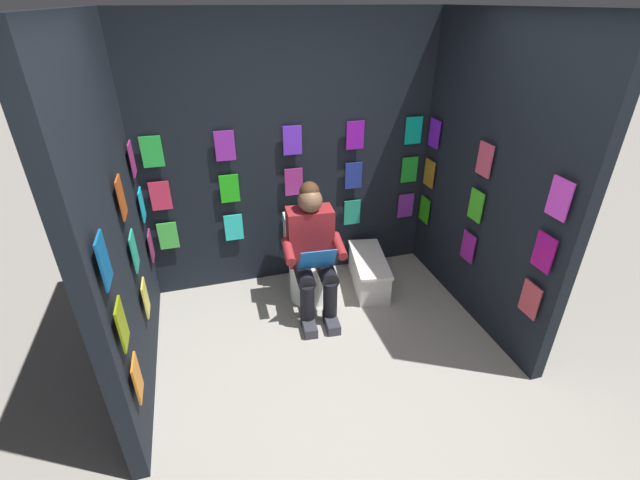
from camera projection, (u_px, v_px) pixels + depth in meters
name	position (u px, v px, depth m)	size (l,w,h in m)	color
ground_plane	(362.00, 423.00, 2.94)	(30.00, 30.00, 0.00)	#9E998E
display_wall_back	(291.00, 157.00, 4.00)	(2.82, 0.14, 2.48)	black
display_wall_left	(490.00, 180.00, 3.49)	(0.14, 1.94, 2.48)	black
display_wall_right	(114.00, 225.00, 2.81)	(0.14, 1.94, 2.48)	black
toilet	(308.00, 264.00, 4.09)	(0.42, 0.57, 0.77)	white
person_reading	(313.00, 251.00, 3.77)	(0.55, 0.70, 1.19)	maroon
comic_longbox_near	(369.00, 271.00, 4.28)	(0.44, 0.78, 0.32)	white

